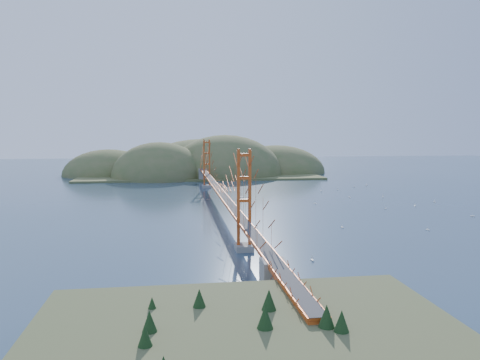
{
  "coord_description": "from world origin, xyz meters",
  "views": [
    {
      "loc": [
        -7.88,
        -82.04,
        13.69
      ],
      "look_at": [
        3.81,
        0.0,
        4.98
      ],
      "focal_mm": 35.0,
      "sensor_mm": 36.0,
      "label": 1
    }
  ],
  "objects": [
    {
      "name": "sailboat_17",
      "position": [
        39.94,
        28.73,
        0.16
      ],
      "size": [
        0.64,
        0.56,
        0.73
      ],
      "color": "white",
      "rests_on": "ground"
    },
    {
      "name": "far_headlands",
      "position": [
        2.21,
        68.52,
        0.0
      ],
      "size": [
        84.0,
        58.0,
        25.0
      ],
      "color": "brown",
      "rests_on": "ground"
    },
    {
      "name": "sailboat_0",
      "position": [
        15.7,
        -19.47,
        0.14
      ],
      "size": [
        0.49,
        0.51,
        0.57
      ],
      "color": "white",
      "rests_on": "ground"
    },
    {
      "name": "sailboat_9",
      "position": [
        34.97,
        8.64,
        0.15
      ],
      "size": [
        0.53,
        0.57,
        0.64
      ],
      "color": "white",
      "rests_on": "ground"
    },
    {
      "name": "sailboat_5",
      "position": [
        41.69,
        0.64,
        0.15
      ],
      "size": [
        0.54,
        0.58,
        0.65
      ],
      "color": "white",
      "rests_on": "ground"
    },
    {
      "name": "sailboat_3",
      "position": [
        6.0,
        12.69,
        0.14
      ],
      "size": [
        0.54,
        0.46,
        0.63
      ],
      "color": "white",
      "rests_on": "ground"
    },
    {
      "name": "sailboat_13",
      "position": [
        29.05,
        -4.98,
        0.13
      ],
      "size": [
        0.5,
        0.45,
        0.56
      ],
      "color": "white",
      "rests_on": "ground"
    },
    {
      "name": "approach_viaduct",
      "position": [
        0.0,
        -51.91,
        2.55
      ],
      "size": [
        1.4,
        12.0,
        3.38
      ],
      "color": "#B84314",
      "rests_on": "ground"
    },
    {
      "name": "sailboat_12",
      "position": [
        11.91,
        37.4,
        0.16
      ],
      "size": [
        0.65,
        0.59,
        0.74
      ],
      "color": "white",
      "rests_on": "ground"
    },
    {
      "name": "sailboat_7",
      "position": [
        35.89,
        26.53,
        0.14
      ],
      "size": [
        0.51,
        0.43,
        0.58
      ],
      "color": "white",
      "rests_on": "ground"
    },
    {
      "name": "fort",
      "position": [
        0.4,
        -47.8,
        0.67
      ],
      "size": [
        3.7,
        2.3,
        1.75
      ],
      "color": "brown",
      "rests_on": "ground"
    },
    {
      "name": "sailboat_16",
      "position": [
        27.97,
        9.16,
        0.14
      ],
      "size": [
        0.58,
        0.58,
        0.61
      ],
      "color": "white",
      "rests_on": "ground"
    },
    {
      "name": "sailboat_2",
      "position": [
        39.51,
        -14.1,
        0.16
      ],
      "size": [
        0.71,
        0.71,
        0.74
      ],
      "color": "white",
      "rests_on": "ground"
    },
    {
      "name": "sailboat_4",
      "position": [
        35.75,
        -2.89,
        0.15
      ],
      "size": [
        0.54,
        0.57,
        0.64
      ],
      "color": "white",
      "rests_on": "ground"
    },
    {
      "name": "sailboat_8",
      "position": [
        30.0,
        21.97,
        0.14
      ],
      "size": [
        0.52,
        0.52,
        0.57
      ],
      "color": "white",
      "rests_on": "ground"
    },
    {
      "name": "sailboat_1",
      "position": [
        18.49,
        2.51,
        0.15
      ],
      "size": [
        0.62,
        0.62,
        0.65
      ],
      "color": "white",
      "rests_on": "ground"
    },
    {
      "name": "bridge",
      "position": [
        0.0,
        0.18,
        7.01
      ],
      "size": [
        2.2,
        94.4,
        12.0
      ],
      "color": "gray",
      "rests_on": "ground"
    },
    {
      "name": "sailboat_6",
      "position": [
        26.84,
        -22.71,
        0.14
      ],
      "size": [
        0.53,
        0.55,
        0.62
      ],
      "color": "white",
      "rests_on": "ground"
    },
    {
      "name": "sailboat_15",
      "position": [
        25.36,
        19.89,
        0.14
      ],
      "size": [
        0.49,
        0.56,
        0.64
      ],
      "color": "white",
      "rests_on": "ground"
    },
    {
      "name": "ground",
      "position": [
        0.0,
        0.0,
        0.0
      ],
      "size": [
        320.0,
        320.0,
        0.0
      ],
      "primitive_type": "plane",
      "color": "#314962",
      "rests_on": "ground"
    },
    {
      "name": "sailboat_10",
      "position": [
        6.52,
        -35.23,
        0.15
      ],
      "size": [
        0.48,
        0.56,
        0.65
      ],
      "color": "white",
      "rests_on": "ground"
    },
    {
      "name": "promontory",
      "position": [
        0.0,
        -48.5,
        0.12
      ],
      "size": [
        9.0,
        6.0,
        0.24
      ],
      "primitive_type": "cube",
      "color": "#59544C",
      "rests_on": "ground"
    }
  ]
}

